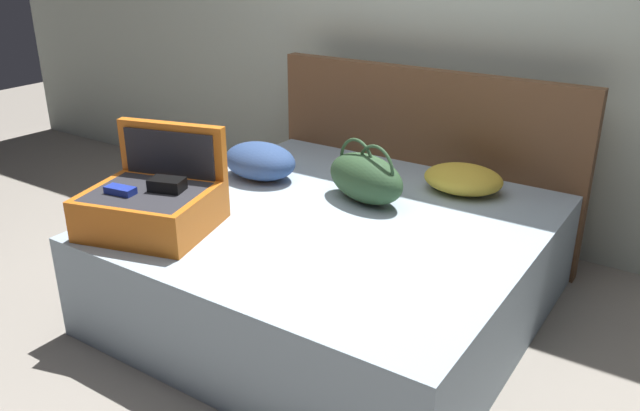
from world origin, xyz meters
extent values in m
plane|color=gray|center=(0.00, 0.00, 0.00)|extent=(12.00, 12.00, 0.00)
cube|color=#B7C1B2|center=(0.00, 1.65, 1.30)|extent=(8.00, 0.10, 2.60)
cube|color=#99ADBC|center=(0.00, 0.40, 0.25)|extent=(1.83, 1.80, 0.49)
cube|color=brown|center=(0.00, 1.34, 0.52)|extent=(1.86, 0.08, 1.04)
cube|color=#D16619|center=(-0.60, -0.20, 0.59)|extent=(0.63, 0.56, 0.19)
cube|color=#28282D|center=(-0.60, -0.20, 0.62)|extent=(0.55, 0.49, 0.13)
cube|color=#1E33A5|center=(-0.68, -0.27, 0.69)|extent=(0.14, 0.08, 0.04)
cube|color=black|center=(-0.54, -0.13, 0.71)|extent=(0.17, 0.14, 0.06)
cube|color=#D16619|center=(-0.67, 0.04, 0.71)|extent=(0.53, 0.19, 0.43)
cube|color=#28282D|center=(-0.66, 0.01, 0.71)|extent=(0.44, 0.13, 0.37)
ellipsoid|color=#2D4C2D|center=(0.02, 0.64, 0.61)|extent=(0.51, 0.37, 0.24)
torus|color=#2D4C2D|center=(-0.05, 0.66, 0.68)|extent=(0.24, 0.09, 0.24)
torus|color=#2D4C2D|center=(0.08, 0.62, 0.68)|extent=(0.24, 0.09, 0.24)
ellipsoid|color=navy|center=(-0.62, 0.61, 0.59)|extent=(0.44, 0.33, 0.19)
ellipsoid|color=gold|center=(0.38, 1.02, 0.57)|extent=(0.44, 0.36, 0.14)
camera|label=1|loc=(1.47, -1.94, 1.70)|focal=36.04mm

